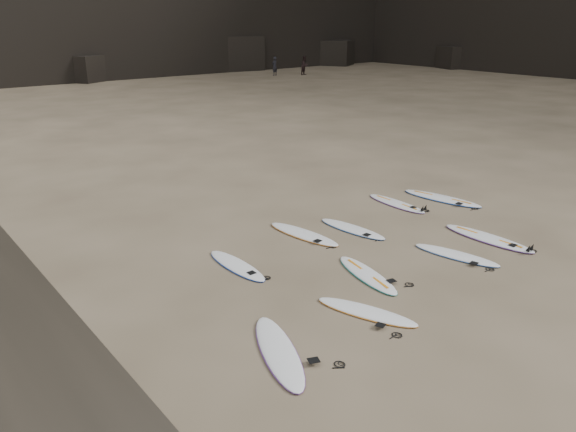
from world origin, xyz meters
The scene contains 13 objects.
ground centered at (0.00, 0.00, 0.00)m, with size 240.00×240.00×0.00m, color #897559.
surfboard_0 centered at (-4.61, -0.79, 0.05)m, with size 0.61×2.53×0.09m, color white.
surfboard_1 centered at (-2.31, -0.76, 0.04)m, with size 0.53×2.22×0.08m, color white.
surfboard_2 centered at (-1.03, 0.46, 0.04)m, with size 0.55×2.30×0.08m, color white.
surfboard_3 centered at (1.57, -0.15, 0.04)m, with size 0.54×2.25×0.08m, color white.
surfboard_4 centered at (3.20, 0.00, 0.05)m, with size 0.64×2.67×0.10m, color white.
surfboard_5 centered at (-3.15, 2.79, 0.04)m, with size 0.54×2.24×0.08m, color white.
surfboard_6 centered at (-0.56, 3.37, 0.04)m, with size 0.60×2.49×0.09m, color white.
surfboard_7 centered at (0.80, 2.82, 0.04)m, with size 0.55×2.29×0.08m, color white.
surfboard_8 centered at (3.52, 3.57, 0.04)m, with size 0.57×2.37×0.09m, color white.
surfboard_9 centered at (5.10, 2.98, 0.05)m, with size 0.67×2.77×0.10m, color white.
person_a centered at (24.94, 38.47, 0.91)m, with size 0.67×0.44×1.83m, color black.
person_b centered at (27.69, 37.05, 0.93)m, with size 0.90×0.70×1.85m, color black.
Camera 1 is at (-9.89, -7.74, 5.80)m, focal length 35.00 mm.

